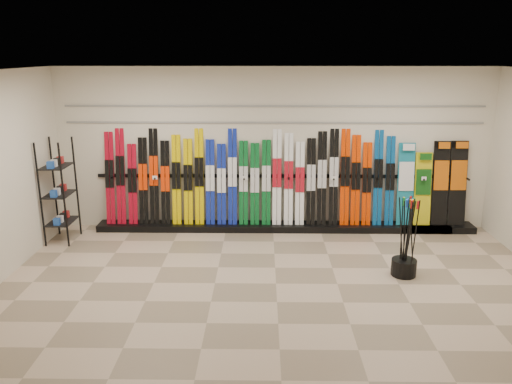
{
  "coord_description": "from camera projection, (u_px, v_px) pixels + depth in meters",
  "views": [
    {
      "loc": [
        -0.2,
        -6.61,
        3.23
      ],
      "look_at": [
        -0.31,
        1.0,
        1.1
      ],
      "focal_mm": 35.0,
      "sensor_mm": 36.0,
      "label": 1
    }
  ],
  "objects": [
    {
      "name": "pole_bin",
      "position": [
        404.0,
        267.0,
        7.48
      ],
      "size": [
        0.37,
        0.37,
        0.25
      ],
      "primitive_type": "cylinder",
      "color": "black",
      "rests_on": "floor"
    },
    {
      "name": "ski_rack_base",
      "position": [
        285.0,
        227.0,
        9.41
      ],
      "size": [
        8.0,
        0.4,
        0.12
      ],
      "primitive_type": "cube",
      "color": "black",
      "rests_on": "floor"
    },
    {
      "name": "accessory_rack",
      "position": [
        59.0,
        191.0,
        8.67
      ],
      "size": [
        0.4,
        0.6,
        1.81
      ],
      "primitive_type": "cube",
      "color": "black",
      "rests_on": "floor"
    },
    {
      "name": "slatwall_rail_0",
      "position": [
        274.0,
        123.0,
        9.08
      ],
      "size": [
        7.6,
        0.02,
        0.03
      ],
      "primitive_type": "cube",
      "color": "gray",
      "rests_on": "back_wall"
    },
    {
      "name": "ski_poles",
      "position": [
        407.0,
        237.0,
        7.34
      ],
      "size": [
        0.29,
        0.33,
        1.18
      ],
      "color": "black",
      "rests_on": "pole_bin"
    },
    {
      "name": "back_wall",
      "position": [
        274.0,
        149.0,
        9.23
      ],
      "size": [
        8.0,
        0.0,
        8.0
      ],
      "primitive_type": "plane",
      "rotation": [
        1.57,
        0.0,
        0.0
      ],
      "color": "beige",
      "rests_on": "floor"
    },
    {
      "name": "slatwall_rail_1",
      "position": [
        274.0,
        106.0,
        9.0
      ],
      "size": [
        7.6,
        0.02,
        0.03
      ],
      "primitive_type": "cube",
      "color": "gray",
      "rests_on": "back_wall"
    },
    {
      "name": "skis",
      "position": [
        250.0,
        180.0,
        9.25
      ],
      "size": [
        5.38,
        0.3,
        1.81
      ],
      "color": "#AB081E",
      "rests_on": "ski_rack_base"
    },
    {
      "name": "snowboards",
      "position": [
        432.0,
        185.0,
        9.22
      ],
      "size": [
        1.27,
        0.24,
        1.56
      ],
      "color": "#14728C",
      "rests_on": "ski_rack_base"
    },
    {
      "name": "ceiling",
      "position": [
        279.0,
        71.0,
        6.42
      ],
      "size": [
        8.0,
        8.0,
        0.0
      ],
      "primitive_type": "plane",
      "rotation": [
        3.14,
        0.0,
        0.0
      ],
      "color": "silver",
      "rests_on": "back_wall"
    },
    {
      "name": "floor",
      "position": [
        276.0,
        284.0,
        7.23
      ],
      "size": [
        8.0,
        8.0,
        0.0
      ],
      "primitive_type": "plane",
      "color": "gray",
      "rests_on": "ground"
    }
  ]
}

